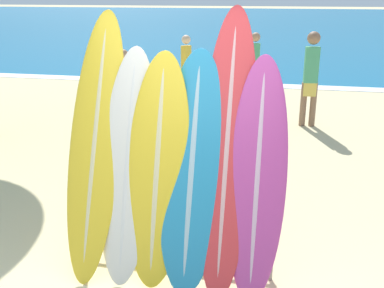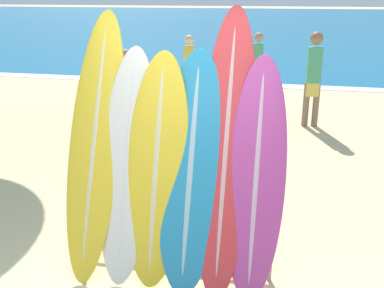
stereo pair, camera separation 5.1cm
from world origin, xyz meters
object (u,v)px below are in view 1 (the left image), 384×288
at_px(surfboard_slot_3, 192,170).
at_px(person_mid_beach, 255,64).
at_px(surfboard_rack, 175,220).
at_px(person_far_right, 125,87).
at_px(surfboard_slot_5, 257,178).
at_px(surfboard_slot_1, 128,165).
at_px(person_near_water, 186,66).
at_px(surfboard_slot_0, 96,144).
at_px(person_far_left, 311,76).
at_px(surfboard_slot_2, 158,169).
at_px(surfboard_slot_4, 227,150).

relative_size(surfboard_slot_3, person_mid_beach, 1.28).
bearing_deg(surfboard_rack, person_far_right, 115.13).
height_order(surfboard_slot_5, person_mid_beach, surfboard_slot_5).
xyz_separation_m(surfboard_slot_1, person_mid_beach, (0.64, 7.26, -0.15)).
bearing_deg(person_mid_beach, person_far_right, 52.52).
bearing_deg(surfboard_rack, person_mid_beach, 88.35).
distance_m(surfboard_rack, surfboard_slot_5, 0.89).
bearing_deg(person_far_right, person_near_water, 37.68).
relative_size(surfboard_slot_1, person_near_water, 1.32).
relative_size(person_near_water, person_mid_beach, 0.97).
xyz_separation_m(surfboard_slot_1, person_near_water, (-0.94, 6.81, -0.18)).
relative_size(surfboard_slot_1, surfboard_slot_3, 1.00).
bearing_deg(person_far_right, surfboard_slot_3, -102.24).
bearing_deg(person_far_right, surfboard_rack, -104.04).
distance_m(surfboard_slot_0, person_far_left, 5.59).
bearing_deg(surfboard_rack, person_far_left, 74.84).
xyz_separation_m(surfboard_slot_0, person_near_water, (-0.61, 6.74, -0.34)).
xyz_separation_m(surfboard_rack, person_far_right, (-1.98, 4.21, 0.32)).
bearing_deg(surfboard_slot_1, person_far_left, 70.53).
distance_m(surfboard_slot_5, person_far_right, 5.02).
bearing_deg(surfboard_slot_3, surfboard_slot_2, -177.87).
height_order(surfboard_rack, person_far_left, person_far_left).
bearing_deg(person_mid_beach, person_near_water, 14.11).
distance_m(surfboard_rack, person_far_left, 5.43).
distance_m(surfboard_slot_1, surfboard_slot_3, 0.60).
height_order(surfboard_slot_2, person_mid_beach, surfboard_slot_2).
height_order(surfboard_rack, surfboard_slot_1, surfboard_slot_1).
bearing_deg(person_mid_beach, person_far_left, 118.65).
relative_size(surfboard_slot_2, surfboard_slot_4, 0.84).
xyz_separation_m(person_mid_beach, person_far_left, (1.20, -2.04, 0.11)).
relative_size(surfboard_slot_0, surfboard_slot_3, 1.15).
relative_size(surfboard_rack, person_near_water, 1.18).
relative_size(surfboard_slot_5, person_mid_beach, 1.26).
bearing_deg(person_far_left, surfboard_slot_3, -107.76).
bearing_deg(person_far_right, surfboard_slot_2, -105.76).
bearing_deg(surfboard_rack, surfboard_slot_3, -2.06).
relative_size(surfboard_slot_0, surfboard_slot_1, 1.15).
relative_size(surfboard_rack, person_far_right, 1.20).
distance_m(surfboard_slot_4, person_mid_beach, 7.20).
xyz_separation_m(surfboard_slot_2, person_far_right, (-1.83, 4.23, -0.18)).
relative_size(surfboard_slot_3, person_near_water, 1.32).
xyz_separation_m(surfboard_slot_2, person_far_left, (1.56, 5.23, -0.03)).
relative_size(surfboard_rack, surfboard_slot_5, 0.91).
height_order(surfboard_slot_2, person_far_right, surfboard_slot_2).
relative_size(person_far_left, person_far_right, 1.19).
xyz_separation_m(surfboard_slot_0, person_far_left, (2.17, 5.15, -0.20)).
bearing_deg(surfboard_slot_5, person_mid_beach, 94.17).
relative_size(surfboard_rack, surfboard_slot_2, 0.90).
height_order(surfboard_slot_2, surfboard_slot_3, surfboard_slot_3).
bearing_deg(surfboard_slot_0, surfboard_slot_2, -7.79).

